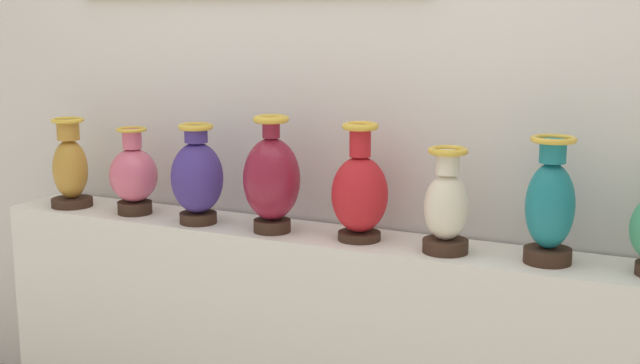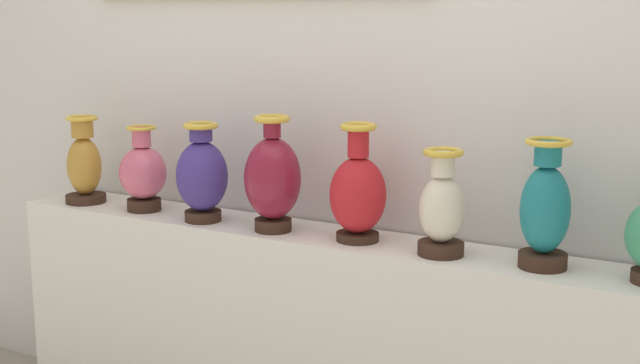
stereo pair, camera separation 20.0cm
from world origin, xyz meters
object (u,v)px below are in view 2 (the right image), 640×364
at_px(vase_rose, 143,173).
at_px(vase_crimson, 358,193).
at_px(vase_indigo, 202,176).
at_px(vase_ivory, 442,209).
at_px(vase_ochre, 84,165).
at_px(vase_burgundy, 273,178).
at_px(vase_teal, 545,210).

height_order(vase_rose, vase_crimson, vase_crimson).
relative_size(vase_indigo, vase_ivory, 1.08).
distance_m(vase_ochre, vase_indigo, 0.58).
distance_m(vase_burgundy, vase_crimson, 0.30).
relative_size(vase_ochre, vase_teal, 0.90).
bearing_deg(vase_crimson, vase_ivory, -4.02).
xyz_separation_m(vase_ochre, vase_crimson, (1.17, 0.02, 0.01)).
height_order(vase_indigo, vase_ivory, vase_indigo).
bearing_deg(vase_ochre, vase_crimson, 0.98).
relative_size(vase_crimson, vase_teal, 1.02).
relative_size(vase_ochre, vase_ivory, 1.04).
relative_size(vase_burgundy, vase_crimson, 1.03).
xyz_separation_m(vase_ivory, vase_teal, (0.30, 0.02, 0.03)).
height_order(vase_ochre, vase_teal, vase_teal).
xyz_separation_m(vase_indigo, vase_teal, (1.18, 0.04, 0.01)).
bearing_deg(vase_indigo, vase_teal, 1.74).
bearing_deg(vase_rose, vase_indigo, -4.11).
height_order(vase_rose, vase_teal, vase_teal).
height_order(vase_crimson, vase_teal, vase_crimson).
bearing_deg(vase_crimson, vase_teal, 0.18).
relative_size(vase_rose, vase_ivory, 0.98).
distance_m(vase_crimson, vase_ivory, 0.29).
relative_size(vase_ochre, vase_burgundy, 0.86).
bearing_deg(vase_rose, vase_burgundy, -1.48).
relative_size(vase_ochre, vase_rose, 1.07).
distance_m(vase_crimson, vase_teal, 0.59).
height_order(vase_indigo, vase_crimson, vase_crimson).
bearing_deg(vase_ochre, vase_indigo, -1.39).
bearing_deg(vase_ivory, vase_teal, 4.27).
bearing_deg(vase_teal, vase_ochre, -179.29).
relative_size(vase_ochre, vase_indigo, 0.97).
bearing_deg(vase_rose, vase_teal, 0.59).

